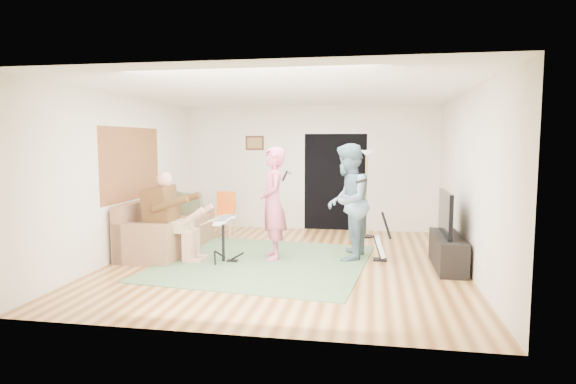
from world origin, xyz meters
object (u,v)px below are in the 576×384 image
object	(u,v)px
sofa	(164,233)
guitar_spare	(381,247)
tv_cabinet	(448,252)
drum_kit	(223,242)
television	(446,213)
guitarist	(348,202)
torchiere_lamp	(366,178)
dining_chair	(225,221)
singer	(273,203)

from	to	relation	value
sofa	guitar_spare	xyz separation A→B (m)	(3.80, -0.12, -0.08)
tv_cabinet	drum_kit	bearing A→B (deg)	-175.74
tv_cabinet	television	xyz separation A→B (m)	(-0.05, 0.00, 0.60)
drum_kit	television	distance (m)	3.50
guitar_spare	sofa	bearing A→B (deg)	178.24
guitarist	torchiere_lamp	distance (m)	1.95
torchiere_lamp	dining_chair	xyz separation A→B (m)	(-2.82, -0.47, -0.88)
sofa	singer	size ratio (longest dim) A/B	1.23
tv_cabinet	television	world-z (taller)	television
drum_kit	tv_cabinet	world-z (taller)	drum_kit
dining_chair	television	world-z (taller)	television
drum_kit	singer	distance (m)	1.02
dining_chair	singer	bearing A→B (deg)	-52.24
guitarist	guitar_spare	xyz separation A→B (m)	(0.55, -0.02, -0.72)
sofa	dining_chair	size ratio (longest dim) A/B	2.50
singer	guitarist	bearing A→B (deg)	79.84
guitar_spare	torchiere_lamp	bearing A→B (deg)	98.03
singer	torchiere_lamp	bearing A→B (deg)	125.76
sofa	torchiere_lamp	bearing A→B (deg)	27.15
sofa	drum_kit	world-z (taller)	sofa
torchiere_lamp	tv_cabinet	xyz separation A→B (m)	(1.28, -2.20, -0.96)
guitar_spare	tv_cabinet	distance (m)	1.04
sofa	dining_chair	xyz separation A→B (m)	(0.70, 1.34, 0.02)
singer	tv_cabinet	distance (m)	2.84
television	singer	bearing A→B (deg)	177.86
drum_kit	dining_chair	distance (m)	2.08
tv_cabinet	television	bearing A→B (deg)	180.00
drum_kit	torchiere_lamp	bearing A→B (deg)	47.85
sofa	guitar_spare	distance (m)	3.80
singer	dining_chair	distance (m)	2.19
drum_kit	torchiere_lamp	size ratio (longest dim) A/B	0.42
sofa	singer	xyz separation A→B (m)	(2.04, -0.29, 0.62)
torchiere_lamp	dining_chair	world-z (taller)	torchiere_lamp
torchiere_lamp	dining_chair	size ratio (longest dim) A/B	1.93
guitar_spare	tv_cabinet	xyz separation A→B (m)	(1.00, -0.27, 0.02)
guitar_spare	tv_cabinet	size ratio (longest dim) A/B	0.57
singer	dining_chair	world-z (taller)	singer
drum_kit	television	size ratio (longest dim) A/B	0.69
torchiere_lamp	television	world-z (taller)	torchiere_lamp
drum_kit	guitar_spare	size ratio (longest dim) A/B	0.92
television	torchiere_lamp	bearing A→B (deg)	119.15
television	guitarist	bearing A→B (deg)	169.12
guitarist	torchiere_lamp	size ratio (longest dim) A/B	1.08
dining_chair	tv_cabinet	distance (m)	4.45
sofa	guitarist	xyz separation A→B (m)	(3.25, -0.10, 0.64)
drum_kit	guitar_spare	bearing A→B (deg)	12.05
singer	guitarist	distance (m)	1.22
guitar_spare	television	xyz separation A→B (m)	(0.95, -0.27, 0.62)
sofa	torchiere_lamp	world-z (taller)	torchiere_lamp
guitarist	torchiere_lamp	world-z (taller)	guitarist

